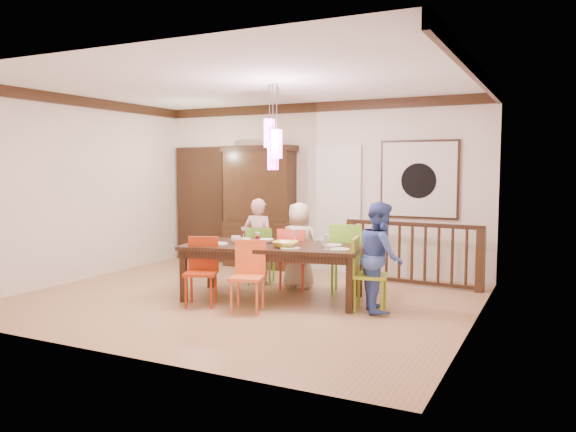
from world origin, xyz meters
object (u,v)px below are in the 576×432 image
at_px(dining_table, 273,250).
at_px(chair_end_right, 370,269).
at_px(china_hutch, 259,206).
at_px(person_end_right, 380,257).
at_px(person_far_mid, 299,245).
at_px(chair_far_left, 261,251).
at_px(person_far_left, 258,241).
at_px(balustrade, 412,252).

bearing_deg(dining_table, chair_end_right, -11.58).
xyz_separation_m(china_hutch, person_end_right, (2.87, -2.07, -0.41)).
xyz_separation_m(china_hutch, person_far_mid, (1.40, -1.31, -0.45)).
height_order(chair_far_left, chair_end_right, chair_end_right).
bearing_deg(person_far_mid, dining_table, 83.50).
xyz_separation_m(chair_end_right, china_hutch, (-2.76, 2.12, 0.57)).
distance_m(person_far_mid, person_end_right, 1.66).
bearing_deg(dining_table, person_far_left, 118.93).
relative_size(chair_end_right, china_hutch, 0.42).
bearing_deg(person_end_right, china_hutch, 27.46).
xyz_separation_m(person_far_left, person_far_mid, (0.69, 0.00, -0.02)).
bearing_deg(chair_end_right, dining_table, 79.89).
distance_m(balustrade, person_far_mid, 1.74).
distance_m(balustrade, person_far_left, 2.35).
bearing_deg(chair_end_right, person_far_mid, 49.34).
relative_size(dining_table, chair_far_left, 2.88).
bearing_deg(balustrade, person_end_right, -85.73).
bearing_deg(person_far_left, balustrade, -161.37).
bearing_deg(person_far_left, person_end_right, 154.99).
xyz_separation_m(balustrade, person_far_left, (-2.14, -0.96, 0.16)).
relative_size(chair_end_right, balustrade, 0.43).
height_order(china_hutch, person_end_right, china_hutch).
bearing_deg(dining_table, chair_far_left, 116.68).
bearing_deg(balustrade, person_far_mid, -142.93).
distance_m(dining_table, balustrade, 2.30).
distance_m(chair_far_left, chair_end_right, 2.18).
xyz_separation_m(chair_far_left, china_hutch, (-0.74, 1.29, 0.59)).
bearing_deg(person_end_right, person_far_mid, 35.82).
relative_size(dining_table, person_far_left, 1.92).
height_order(balustrade, person_far_left, person_far_left).
height_order(chair_end_right, person_far_mid, person_far_mid).
relative_size(chair_end_right, person_end_right, 0.67).
bearing_deg(person_end_right, dining_table, 64.82).
bearing_deg(china_hutch, chair_far_left, -59.99).
xyz_separation_m(chair_end_right, person_end_right, (0.11, 0.05, 0.16)).
xyz_separation_m(dining_table, chair_end_right, (1.37, -0.01, -0.15)).
bearing_deg(balustrade, chair_end_right, -89.40).
distance_m(chair_end_right, person_far_mid, 1.59).
xyz_separation_m(dining_table, person_end_right, (1.48, 0.04, 0.01)).
bearing_deg(person_end_right, chair_end_right, 86.54).
height_order(chair_far_left, person_end_right, person_end_right).
bearing_deg(chair_far_left, balustrade, -172.48).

